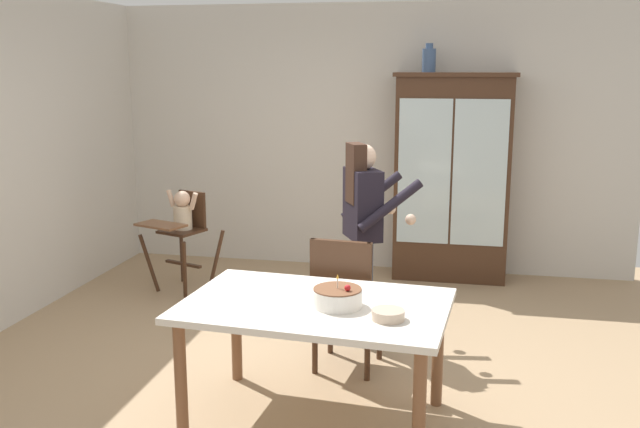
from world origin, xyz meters
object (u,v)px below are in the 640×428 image
(ceramic_vase, at_px, (429,60))
(dining_chair_far_side, at_px, (344,295))
(china_cabinet, at_px, (452,177))
(birthday_cake, at_px, (338,297))
(high_chair_with_toddler, at_px, (182,222))
(serving_bowl, at_px, (388,315))
(adult_person, at_px, (364,219))
(dining_table, at_px, (315,317))

(ceramic_vase, height_order, dining_chair_far_side, ceramic_vase)
(china_cabinet, xyz_separation_m, birthday_cake, (-0.56, -3.17, -0.22))
(high_chair_with_toddler, distance_m, birthday_cake, 2.94)
(china_cabinet, height_order, dining_chair_far_side, china_cabinet)
(serving_bowl, xyz_separation_m, dining_chair_far_side, (-0.39, 0.90, -0.21))
(dining_chair_far_side, bearing_deg, birthday_cake, 102.50)
(serving_bowl, distance_m, dining_chair_far_side, 1.01)
(ceramic_vase, height_order, adult_person, ceramic_vase)
(high_chair_with_toddler, relative_size, dining_table, 0.60)
(ceramic_vase, xyz_separation_m, adult_person, (-0.34, -1.86, -1.17))
(adult_person, bearing_deg, serving_bowl, 166.35)
(birthday_cake, distance_m, dining_chair_far_side, 0.79)
(ceramic_vase, distance_m, high_chair_with_toddler, 2.80)
(serving_bowl, bearing_deg, birthday_cake, 153.74)
(birthday_cake, bearing_deg, high_chair_with_toddler, 129.87)
(dining_table, distance_m, serving_bowl, 0.50)
(high_chair_with_toddler, xyz_separation_m, serving_bowl, (2.19, -2.41, 0.11))
(china_cabinet, relative_size, dining_chair_far_side, 2.10)
(china_cabinet, relative_size, serving_bowl, 11.22)
(serving_bowl, bearing_deg, adult_person, 103.38)
(ceramic_vase, bearing_deg, dining_chair_far_side, -99.08)
(dining_table, bearing_deg, adult_person, 85.80)
(ceramic_vase, distance_m, dining_chair_far_side, 2.92)
(adult_person, xyz_separation_m, serving_bowl, (0.35, -1.47, -0.20))
(high_chair_with_toddler, relative_size, birthday_cake, 3.39)
(adult_person, bearing_deg, high_chair_with_toddler, 35.95)
(high_chair_with_toddler, height_order, dining_chair_far_side, dining_chair_far_side)
(ceramic_vase, relative_size, birthday_cake, 0.96)
(adult_person, distance_m, dining_chair_far_side, 0.70)
(birthday_cake, bearing_deg, ceramic_vase, 84.60)
(china_cabinet, bearing_deg, birthday_cake, -99.96)
(dining_table, relative_size, serving_bowl, 8.84)
(dining_table, height_order, dining_chair_far_side, dining_chair_far_side)
(high_chair_with_toddler, bearing_deg, china_cabinet, 40.59)
(china_cabinet, bearing_deg, serving_bowl, -94.34)
(adult_person, xyz_separation_m, dining_table, (-0.09, -1.27, -0.32))
(dining_table, bearing_deg, ceramic_vase, 82.03)
(birthday_cake, relative_size, dining_chair_far_side, 0.29)
(adult_person, relative_size, serving_bowl, 8.50)
(birthday_cake, relative_size, serving_bowl, 1.56)
(dining_table, xyz_separation_m, dining_chair_far_side, (0.05, 0.71, -0.10))
(high_chair_with_toddler, relative_size, serving_bowl, 5.28)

